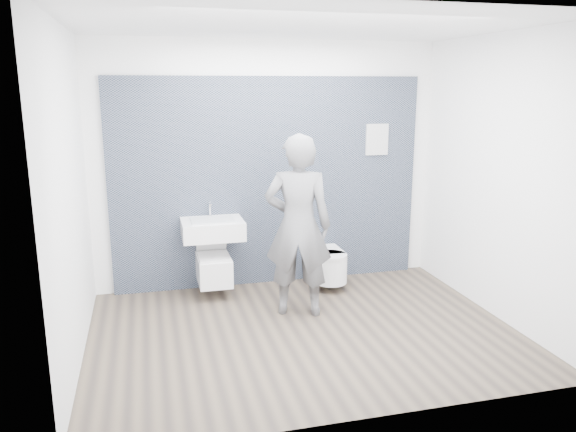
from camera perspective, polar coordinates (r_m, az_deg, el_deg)
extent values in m
plane|color=brown|center=(5.49, 1.59, -11.62)|extent=(4.00, 4.00, 0.00)
plane|color=white|center=(6.50, -1.98, 5.19)|extent=(4.00, 0.00, 4.00)
plane|color=white|center=(3.68, 8.15, -1.16)|extent=(4.00, 0.00, 4.00)
plane|color=white|center=(4.91, -21.36, 1.68)|extent=(0.00, 3.00, 3.00)
plane|color=white|center=(5.93, 20.64, 3.58)|extent=(0.00, 3.00, 3.00)
plane|color=white|center=(5.01, 1.80, 18.87)|extent=(4.00, 4.00, 0.00)
cube|color=black|center=(6.81, -1.83, -6.59)|extent=(3.60, 0.06, 2.40)
cube|color=white|center=(6.21, -7.67, -1.33)|extent=(0.67, 0.50, 0.20)
cube|color=silver|center=(6.17, -7.68, -0.50)|extent=(0.47, 0.33, 0.03)
cylinder|color=silver|center=(6.35, -7.93, 0.70)|extent=(0.02, 0.02, 0.17)
cylinder|color=silver|center=(6.29, -7.90, 1.25)|extent=(0.02, 0.11, 0.02)
cylinder|color=silver|center=(6.47, -7.88, -2.26)|extent=(0.04, 0.04, 0.13)
cube|color=white|center=(6.33, -7.54, -5.43)|extent=(0.36, 0.52, 0.30)
cylinder|color=silver|center=(6.26, -7.53, -4.35)|extent=(0.26, 0.26, 0.03)
cube|color=white|center=(6.25, -7.54, -4.11)|extent=(0.34, 0.42, 0.02)
cube|color=white|center=(6.33, -7.74, -2.31)|extent=(0.34, 0.23, 0.32)
cube|color=silver|center=(6.59, -7.75, -5.72)|extent=(0.09, 0.06, 0.08)
cube|color=white|center=(6.66, 3.77, -4.82)|extent=(0.37, 0.44, 0.31)
cylinder|color=white|center=(6.46, 4.37, -5.40)|extent=(0.37, 0.37, 0.31)
cube|color=white|center=(6.58, 3.87, -3.49)|extent=(0.35, 0.42, 0.03)
cylinder|color=white|center=(6.39, 4.45, -4.00)|extent=(0.35, 0.35, 0.03)
cube|color=silver|center=(6.86, 3.26, -5.27)|extent=(0.10, 0.06, 0.08)
cube|color=white|center=(7.15, 8.55, -5.76)|extent=(0.28, 0.03, 0.37)
imported|color=slate|center=(5.62, 1.03, -1.01)|extent=(0.78, 0.63, 1.85)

